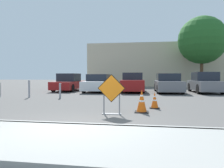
{
  "coord_description": "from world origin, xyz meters",
  "views": [
    {
      "loc": [
        1.91,
        -5.11,
        1.32
      ],
      "look_at": [
        0.05,
        6.4,
        0.86
      ],
      "focal_mm": 35.0,
      "sensor_mm": 36.0,
      "label": 1
    }
  ],
  "objects_px": {
    "traffic_cone_nearest": "(142,101)",
    "bollard_third": "(0,89)",
    "parked_car_fourth": "(168,84)",
    "parked_car_fifth": "(205,83)",
    "bollard_nearest": "(60,90)",
    "bollard_second": "(29,88)",
    "parked_car_second": "(99,83)",
    "parked_car_nearest": "(69,83)",
    "traffic_cone_second": "(155,100)",
    "parked_car_third": "(133,83)",
    "road_closed_sign": "(111,92)"
  },
  "relations": [
    {
      "from": "traffic_cone_nearest",
      "to": "bollard_third",
      "type": "height_order",
      "value": "bollard_third"
    },
    {
      "from": "parked_car_fourth",
      "to": "parked_car_fifth",
      "type": "distance_m",
      "value": 2.75
    },
    {
      "from": "parked_car_fourth",
      "to": "bollard_nearest",
      "type": "height_order",
      "value": "parked_car_fourth"
    },
    {
      "from": "parked_car_fourth",
      "to": "bollard_second",
      "type": "distance_m",
      "value": 10.08
    },
    {
      "from": "parked_car_second",
      "to": "bollard_second",
      "type": "height_order",
      "value": "parked_car_second"
    },
    {
      "from": "parked_car_fifth",
      "to": "bollard_second",
      "type": "distance_m",
      "value": 12.55
    },
    {
      "from": "parked_car_nearest",
      "to": "bollard_third",
      "type": "distance_m",
      "value": 6.27
    },
    {
      "from": "bollard_nearest",
      "to": "bollard_second",
      "type": "xyz_separation_m",
      "value": [
        -1.94,
        0.0,
        0.09
      ]
    },
    {
      "from": "traffic_cone_second",
      "to": "bollard_second",
      "type": "bearing_deg",
      "value": 156.36
    },
    {
      "from": "traffic_cone_second",
      "to": "parked_car_second",
      "type": "xyz_separation_m",
      "value": [
        -4.2,
        8.48,
        0.34
      ]
    },
    {
      "from": "bollard_second",
      "to": "bollard_third",
      "type": "xyz_separation_m",
      "value": [
        -1.94,
        -0.0,
        -0.07
      ]
    },
    {
      "from": "parked_car_second",
      "to": "bollard_third",
      "type": "relative_size",
      "value": 5.01
    },
    {
      "from": "traffic_cone_second",
      "to": "parked_car_third",
      "type": "bearing_deg",
      "value": 99.55
    },
    {
      "from": "parked_car_nearest",
      "to": "parked_car_fourth",
      "type": "relative_size",
      "value": 0.94
    },
    {
      "from": "parked_car_nearest",
      "to": "bollard_nearest",
      "type": "xyz_separation_m",
      "value": [
        1.64,
        -5.86,
        -0.21
      ]
    },
    {
      "from": "parked_car_fifth",
      "to": "traffic_cone_nearest",
      "type": "bearing_deg",
      "value": 62.95
    },
    {
      "from": "traffic_cone_second",
      "to": "traffic_cone_nearest",
      "type": "bearing_deg",
      "value": -115.45
    },
    {
      "from": "traffic_cone_nearest",
      "to": "parked_car_second",
      "type": "height_order",
      "value": "parked_car_second"
    },
    {
      "from": "bollard_third",
      "to": "parked_car_second",
      "type": "bearing_deg",
      "value": 46.89
    },
    {
      "from": "road_closed_sign",
      "to": "parked_car_fifth",
      "type": "relative_size",
      "value": 0.31
    },
    {
      "from": "traffic_cone_second",
      "to": "bollard_third",
      "type": "bearing_deg",
      "value": 160.95
    },
    {
      "from": "traffic_cone_nearest",
      "to": "parked_car_fifth",
      "type": "distance_m",
      "value": 10.7
    },
    {
      "from": "bollard_nearest",
      "to": "parked_car_second",
      "type": "bearing_deg",
      "value": 78.31
    },
    {
      "from": "traffic_cone_nearest",
      "to": "bollard_second",
      "type": "xyz_separation_m",
      "value": [
        -6.75,
        4.19,
        0.16
      ]
    },
    {
      "from": "traffic_cone_second",
      "to": "parked_car_second",
      "type": "relative_size",
      "value": 0.14
    },
    {
      "from": "parked_car_third",
      "to": "bollard_second",
      "type": "distance_m",
      "value": 7.96
    },
    {
      "from": "road_closed_sign",
      "to": "traffic_cone_second",
      "type": "distance_m",
      "value": 2.23
    },
    {
      "from": "parked_car_nearest",
      "to": "bollard_second",
      "type": "height_order",
      "value": "parked_car_nearest"
    },
    {
      "from": "road_closed_sign",
      "to": "bollard_second",
      "type": "relative_size",
      "value": 1.29
    },
    {
      "from": "traffic_cone_nearest",
      "to": "parked_car_fifth",
      "type": "bearing_deg",
      "value": 64.97
    },
    {
      "from": "traffic_cone_nearest",
      "to": "traffic_cone_second",
      "type": "height_order",
      "value": "traffic_cone_nearest"
    },
    {
      "from": "parked_car_fourth",
      "to": "parked_car_fifth",
      "type": "height_order",
      "value": "parked_car_fifth"
    },
    {
      "from": "parked_car_second",
      "to": "bollard_second",
      "type": "distance_m",
      "value": 6.12
    },
    {
      "from": "parked_car_nearest",
      "to": "traffic_cone_second",
      "type": "bearing_deg",
      "value": 127.63
    },
    {
      "from": "road_closed_sign",
      "to": "parked_car_nearest",
      "type": "distance_m",
      "value": 11.96
    },
    {
      "from": "parked_car_fourth",
      "to": "bollard_third",
      "type": "xyz_separation_m",
      "value": [
        -10.47,
        -5.38,
        -0.19
      ]
    },
    {
      "from": "parked_car_fifth",
      "to": "bollard_third",
      "type": "relative_size",
      "value": 4.82
    },
    {
      "from": "parked_car_fourth",
      "to": "road_closed_sign",
      "type": "bearing_deg",
      "value": 73.09
    },
    {
      "from": "traffic_cone_second",
      "to": "parked_car_second",
      "type": "bearing_deg",
      "value": 116.32
    },
    {
      "from": "bollard_nearest",
      "to": "bollard_second",
      "type": "height_order",
      "value": "bollard_second"
    },
    {
      "from": "parked_car_third",
      "to": "parked_car_fourth",
      "type": "distance_m",
      "value": 2.75
    },
    {
      "from": "traffic_cone_nearest",
      "to": "bollard_second",
      "type": "distance_m",
      "value": 7.95
    },
    {
      "from": "bollard_nearest",
      "to": "parked_car_nearest",
      "type": "bearing_deg",
      "value": 105.68
    },
    {
      "from": "road_closed_sign",
      "to": "traffic_cone_second",
      "type": "height_order",
      "value": "road_closed_sign"
    },
    {
      "from": "parked_car_fourth",
      "to": "bollard_second",
      "type": "relative_size",
      "value": 4.41
    },
    {
      "from": "parked_car_nearest",
      "to": "parked_car_third",
      "type": "bearing_deg",
      "value": 175.91
    },
    {
      "from": "bollard_nearest",
      "to": "parked_car_fifth",
      "type": "bearing_deg",
      "value": 30.51
    },
    {
      "from": "parked_car_third",
      "to": "bollard_nearest",
      "type": "bearing_deg",
      "value": 51.76
    },
    {
      "from": "traffic_cone_nearest",
      "to": "parked_car_fourth",
      "type": "xyz_separation_m",
      "value": [
        1.78,
        9.57,
        0.28
      ]
    },
    {
      "from": "bollard_nearest",
      "to": "bollard_second",
      "type": "distance_m",
      "value": 1.94
    }
  ]
}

